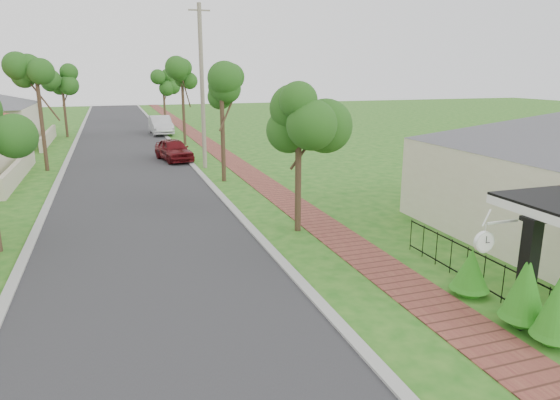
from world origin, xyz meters
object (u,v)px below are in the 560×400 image
porch_post (527,278)px  utility_pole (202,87)px  parked_car_white (161,125)px  near_tree (299,122)px  station_clock (485,241)px  parked_car_red (174,150)px

porch_post → utility_pole: size_ratio=0.27×
porch_post → parked_car_white: bearing=96.2°
near_tree → station_clock: (1.48, -7.60, -1.91)m
near_tree → utility_pole: 13.06m
porch_post → station_clock: (-0.87, 0.40, 0.83)m
utility_pole → station_clock: utility_pole is taller
porch_post → utility_pole: (-3.31, 21.00, 3.52)m
porch_post → station_clock: porch_post is taller
near_tree → utility_pole: utility_pole is taller
parked_car_white → station_clock: bearing=-87.2°
parked_car_red → station_clock: 23.97m
near_tree → station_clock: size_ratio=4.49×
parked_car_red → utility_pole: bearing=-75.5°
parked_car_white → near_tree: 30.57m
parked_car_red → near_tree: 16.50m
parked_car_red → utility_pole: utility_pole is taller
porch_post → parked_car_red: bearing=101.2°
parked_car_red → near_tree: size_ratio=0.83×
utility_pole → station_clock: (2.44, -20.60, -2.69)m
porch_post → near_tree: 8.78m
porch_post → parked_car_white: porch_post is taller
porch_post → near_tree: bearing=106.4°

